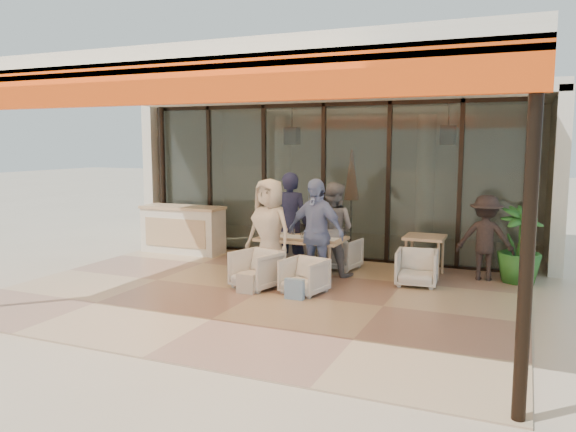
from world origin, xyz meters
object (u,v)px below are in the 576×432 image
object	(u,v)px
chair_near_right	(304,275)
side_chair	(417,266)
chair_far_right	(341,252)
diner_grey	(333,229)
diner_periwinkle	(315,233)
side_table	(425,242)
chair_near_left	(257,268)
potted_palm	(519,246)
diner_navy	(290,222)
standing_woman	(485,238)
host_counter	(183,229)
diner_cream	(269,231)
chair_far_left	(300,250)
dining_table	(302,240)

from	to	relation	value
chair_near_right	side_chair	world-z (taller)	side_chair
chair_far_right	chair_near_right	size ratio (longest dim) A/B	1.06
diner_grey	diner_periwinkle	world-z (taller)	diner_periwinkle
chair_far_right	side_table	size ratio (longest dim) A/B	0.91
chair_near_left	potted_palm	bearing A→B (deg)	45.63
diner_navy	chair_near_right	bearing A→B (deg)	109.19
diner_periwinkle	standing_woman	world-z (taller)	diner_periwinkle
diner_periwinkle	side_table	distance (m)	2.15
side_table	side_chair	world-z (taller)	side_table
host_counter	standing_woman	world-z (taller)	standing_woman
chair_far_right	diner_navy	xyz separation A→B (m)	(-0.84, -0.50, 0.60)
chair_near_right	diner_cream	xyz separation A→B (m)	(-0.84, 0.50, 0.58)
chair_far_left	side_chair	world-z (taller)	side_chair
chair_far_left	diner_grey	distance (m)	1.11
chair_near_left	side_chair	bearing A→B (deg)	44.81
chair_far_right	diner_navy	size ratio (longest dim) A/B	0.36
side_chair	potted_palm	size ratio (longest dim) A/B	0.52
diner_grey	standing_woman	xyz separation A→B (m)	(2.57, 0.65, -0.09)
chair_far_right	chair_far_left	bearing A→B (deg)	9.01
host_counter	dining_table	xyz separation A→B (m)	(3.22, -1.11, 0.16)
diner_grey	side_chair	bearing A→B (deg)	-178.50
chair_far_right	chair_near_left	xyz separation A→B (m)	(-0.84, -1.90, 0.02)
side_table	diner_cream	bearing A→B (deg)	-148.56
dining_table	chair_near_left	size ratio (longest dim) A/B	2.12
side_chair	potted_palm	xyz separation A→B (m)	(1.57, 0.87, 0.32)
chair_far_left	side_table	world-z (taller)	side_table
diner_navy	side_chair	xyz separation A→B (m)	(2.39, -0.19, -0.59)
diner_navy	chair_far_left	bearing A→B (deg)	-101.77
chair_far_left	chair_near_left	world-z (taller)	chair_near_left
diner_navy	side_chair	distance (m)	2.47
host_counter	diner_grey	size ratio (longest dim) A/B	1.09
chair_far_left	side_table	bearing A→B (deg)	164.95
chair_near_right	side_table	world-z (taller)	side_table
host_counter	chair_far_right	distance (m)	3.66
diner_cream	dining_table	bearing A→B (deg)	61.59
chair_far_left	diner_periwinkle	world-z (taller)	diner_periwinkle
diner_grey	diner_periwinkle	size ratio (longest dim) A/B	0.93
standing_woman	chair_far_right	bearing A→B (deg)	4.75
diner_grey	diner_cream	distance (m)	1.23
host_counter	diner_grey	xyz separation A→B (m)	(3.65, -0.67, 0.32)
chair_near_left	standing_woman	xyz separation A→B (m)	(3.41, 2.05, 0.40)
chair_far_left	diner_grey	world-z (taller)	diner_grey
diner_cream	standing_woman	size ratio (longest dim) A/B	1.19
chair_far_right	standing_woman	bearing A→B (deg)	-167.67
chair_far_left	chair_far_right	distance (m)	0.84
diner_cream	standing_woman	xyz separation A→B (m)	(3.41, 1.55, -0.14)
chair_near_right	diner_grey	xyz separation A→B (m)	(0.00, 1.40, 0.53)
diner_cream	potted_palm	world-z (taller)	diner_cream
dining_table	standing_woman	size ratio (longest dim) A/B	0.99
chair_near_right	diner_periwinkle	bearing A→B (deg)	102.49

